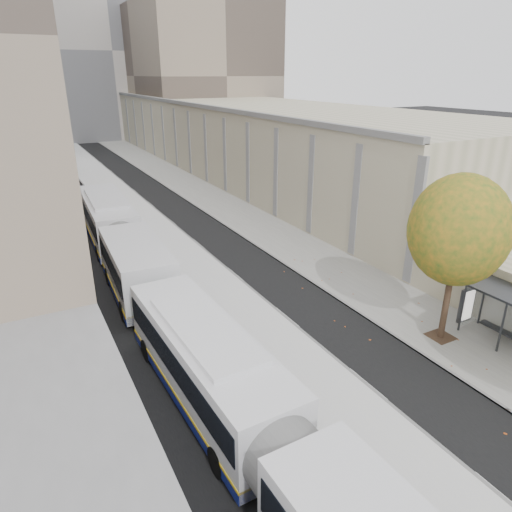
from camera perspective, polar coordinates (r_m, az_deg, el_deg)
bus_platform at (r=36.84m, az=-13.29°, el=3.38°), size 4.25×150.00×0.15m
sidewalk at (r=39.50m, az=-2.05°, el=5.15°), size 4.75×150.00×0.08m
building_tan at (r=69.32m, az=-4.39°, el=15.68°), size 18.00×92.00×8.00m
building_far_block at (r=96.83m, az=-18.72°, el=22.96°), size 30.00×18.00×30.00m
tree_c at (r=21.00m, az=24.02°, el=2.94°), size 4.20×4.20×7.28m
bus_near at (r=14.36m, az=0.69°, el=-21.02°), size 3.16×17.77×2.95m
bus_far at (r=30.52m, az=-16.85°, el=2.40°), size 3.61×18.86×3.13m
distant_car at (r=43.01m, az=-20.67°, el=6.08°), size 1.78×4.24×1.43m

